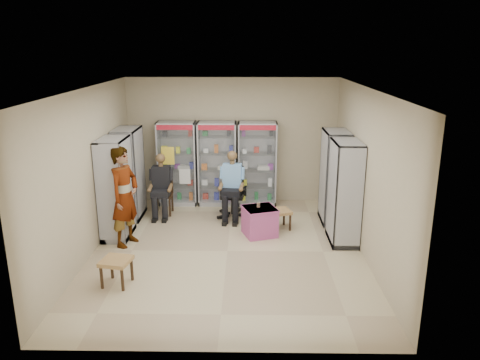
{
  "coord_description": "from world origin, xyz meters",
  "views": [
    {
      "loc": [
        0.37,
        -8.05,
        3.73
      ],
      "look_at": [
        0.23,
        0.7,
        1.19
      ],
      "focal_mm": 35.0,
      "sensor_mm": 36.0,
      "label": 1
    }
  ],
  "objects_px": {
    "cabinet_left_far": "(129,174)",
    "pink_trunk": "(260,221)",
    "woven_stool_a": "(280,219)",
    "cabinet_back_left": "(178,163)",
    "seated_shopkeeper": "(232,187)",
    "cabinet_back_mid": "(217,164)",
    "cabinet_right_near": "(344,193)",
    "cabinet_left_near": "(116,189)",
    "standing_man": "(125,196)",
    "woven_stool_b": "(117,272)",
    "office_chair": "(233,193)",
    "cabinet_back_right": "(257,164)",
    "cabinet_right_far": "(334,177)",
    "wooden_chair": "(163,194)"
  },
  "relations": [
    {
      "from": "cabinet_left_far",
      "to": "cabinet_left_near",
      "type": "height_order",
      "value": "same"
    },
    {
      "from": "pink_trunk",
      "to": "woven_stool_a",
      "type": "bearing_deg",
      "value": 38.6
    },
    {
      "from": "cabinet_back_mid",
      "to": "cabinet_left_near",
      "type": "height_order",
      "value": "same"
    },
    {
      "from": "pink_trunk",
      "to": "cabinet_back_right",
      "type": "bearing_deg",
      "value": 90.64
    },
    {
      "from": "woven_stool_a",
      "to": "cabinet_left_near",
      "type": "bearing_deg",
      "value": -172.43
    },
    {
      "from": "cabinet_back_mid",
      "to": "standing_man",
      "type": "xyz_separation_m",
      "value": [
        -1.6,
        -2.43,
        -0.03
      ]
    },
    {
      "from": "cabinet_right_near",
      "to": "office_chair",
      "type": "bearing_deg",
      "value": 58.64
    },
    {
      "from": "cabinet_back_mid",
      "to": "cabinet_left_far",
      "type": "xyz_separation_m",
      "value": [
        -1.88,
        -0.93,
        0.0
      ]
    },
    {
      "from": "cabinet_right_far",
      "to": "woven_stool_b",
      "type": "relative_size",
      "value": 4.53
    },
    {
      "from": "cabinet_back_left",
      "to": "cabinet_back_mid",
      "type": "bearing_deg",
      "value": 0.0
    },
    {
      "from": "seated_shopkeeper",
      "to": "cabinet_right_near",
      "type": "bearing_deg",
      "value": -25.06
    },
    {
      "from": "cabinet_right_near",
      "to": "seated_shopkeeper",
      "type": "height_order",
      "value": "cabinet_right_near"
    },
    {
      "from": "cabinet_back_right",
      "to": "cabinet_left_near",
      "type": "height_order",
      "value": "same"
    },
    {
      "from": "woven_stool_a",
      "to": "cabinet_back_mid",
      "type": "bearing_deg",
      "value": 131.31
    },
    {
      "from": "cabinet_back_left",
      "to": "office_chair",
      "type": "xyz_separation_m",
      "value": [
        1.34,
        -0.9,
        -0.44
      ]
    },
    {
      "from": "cabinet_right_near",
      "to": "cabinet_right_far",
      "type": "bearing_deg",
      "value": 0.0
    },
    {
      "from": "cabinet_back_left",
      "to": "seated_shopkeeper",
      "type": "relative_size",
      "value": 1.4
    },
    {
      "from": "cabinet_back_left",
      "to": "cabinet_left_near",
      "type": "height_order",
      "value": "same"
    },
    {
      "from": "cabinet_back_mid",
      "to": "wooden_chair",
      "type": "relative_size",
      "value": 2.13
    },
    {
      "from": "office_chair",
      "to": "pink_trunk",
      "type": "relative_size",
      "value": 1.87
    },
    {
      "from": "cabinet_left_far",
      "to": "woven_stool_b",
      "type": "relative_size",
      "value": 4.53
    },
    {
      "from": "cabinet_back_right",
      "to": "standing_man",
      "type": "distance_m",
      "value": 3.52
    },
    {
      "from": "cabinet_back_left",
      "to": "wooden_chair",
      "type": "distance_m",
      "value": 0.94
    },
    {
      "from": "cabinet_right_far",
      "to": "standing_man",
      "type": "distance_m",
      "value": 4.38
    },
    {
      "from": "seated_shopkeeper",
      "to": "pink_trunk",
      "type": "relative_size",
      "value": 2.38
    },
    {
      "from": "cabinet_left_far",
      "to": "woven_stool_a",
      "type": "bearing_deg",
      "value": 78.56
    },
    {
      "from": "office_chair",
      "to": "seated_shopkeeper",
      "type": "height_order",
      "value": "seated_shopkeeper"
    },
    {
      "from": "cabinet_right_near",
      "to": "cabinet_left_near",
      "type": "xyz_separation_m",
      "value": [
        -4.46,
        0.2,
        0.0
      ]
    },
    {
      "from": "cabinet_left_far",
      "to": "standing_man",
      "type": "bearing_deg",
      "value": 10.57
    },
    {
      "from": "cabinet_right_near",
      "to": "pink_trunk",
      "type": "relative_size",
      "value": 3.32
    },
    {
      "from": "cabinet_right_far",
      "to": "woven_stool_a",
      "type": "xyz_separation_m",
      "value": [
        -1.18,
        -0.46,
        -0.79
      ]
    },
    {
      "from": "cabinet_back_right",
      "to": "cabinet_right_far",
      "type": "height_order",
      "value": "same"
    },
    {
      "from": "cabinet_back_mid",
      "to": "wooden_chair",
      "type": "bearing_deg",
      "value": -148.69
    },
    {
      "from": "cabinet_back_right",
      "to": "cabinet_right_near",
      "type": "distance_m",
      "value": 2.76
    },
    {
      "from": "pink_trunk",
      "to": "standing_man",
      "type": "xyz_separation_m",
      "value": [
        -2.57,
        -0.49,
        0.68
      ]
    },
    {
      "from": "cabinet_back_mid",
      "to": "pink_trunk",
      "type": "bearing_deg",
      "value": -63.36
    },
    {
      "from": "cabinet_back_mid",
      "to": "woven_stool_a",
      "type": "bearing_deg",
      "value": -48.69
    },
    {
      "from": "cabinet_left_far",
      "to": "pink_trunk",
      "type": "relative_size",
      "value": 3.32
    },
    {
      "from": "cabinet_back_left",
      "to": "cabinet_left_far",
      "type": "relative_size",
      "value": 1.0
    },
    {
      "from": "office_chair",
      "to": "cabinet_left_near",
      "type": "bearing_deg",
      "value": -148.1
    },
    {
      "from": "cabinet_back_right",
      "to": "woven_stool_a",
      "type": "bearing_deg",
      "value": -74.2
    },
    {
      "from": "cabinet_left_near",
      "to": "pink_trunk",
      "type": "relative_size",
      "value": 3.32
    },
    {
      "from": "cabinet_back_left",
      "to": "seated_shopkeeper",
      "type": "bearing_deg",
      "value": -35.2
    },
    {
      "from": "cabinet_left_far",
      "to": "woven_stool_a",
      "type": "xyz_separation_m",
      "value": [
        3.28,
        -0.66,
        -0.79
      ]
    },
    {
      "from": "seated_shopkeeper",
      "to": "standing_man",
      "type": "height_order",
      "value": "standing_man"
    },
    {
      "from": "cabinet_back_right",
      "to": "woven_stool_b",
      "type": "distance_m",
      "value": 4.71
    },
    {
      "from": "woven_stool_b",
      "to": "standing_man",
      "type": "xyz_separation_m",
      "value": [
        -0.23,
        1.59,
        0.75
      ]
    },
    {
      "from": "cabinet_right_far",
      "to": "wooden_chair",
      "type": "xyz_separation_m",
      "value": [
        -3.78,
        0.4,
        -0.53
      ]
    },
    {
      "from": "cabinet_back_left",
      "to": "standing_man",
      "type": "xyz_separation_m",
      "value": [
        -0.65,
        -2.43,
        -0.03
      ]
    },
    {
      "from": "cabinet_right_near",
      "to": "seated_shopkeeper",
      "type": "bearing_deg",
      "value": 59.6
    }
  ]
}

